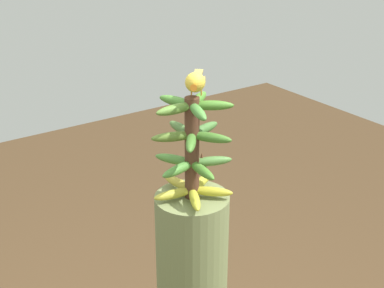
# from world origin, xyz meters

# --- Properties ---
(banana_bunch) EXTENTS (0.28, 0.28, 0.36)m
(banana_bunch) POSITION_xyz_m (-0.00, -0.00, 1.50)
(banana_bunch) COLOR #4C2D1E
(banana_bunch) RESTS_ON banana_tree
(perched_bird) EXTENTS (0.19, 0.16, 0.09)m
(perched_bird) POSITION_xyz_m (-0.00, -0.01, 1.73)
(perched_bird) COLOR #C68933
(perched_bird) RESTS_ON banana_bunch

